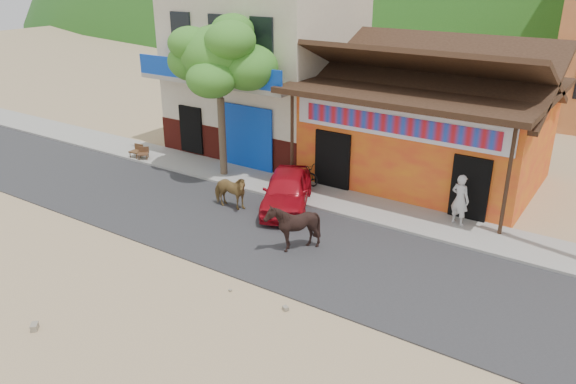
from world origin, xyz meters
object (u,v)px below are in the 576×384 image
Objects in this scene: scooter at (302,173)px; cow_tan at (230,191)px; cow_dark at (293,227)px; red_car at (287,190)px; tree at (221,98)px; pedestrian at (460,200)px; cafe_chair_left at (135,146)px; cafe_chair_right at (143,149)px.

cow_tan is at bearing 174.70° from scooter.
cow_dark is 0.95× the size of scooter.
red_car is at bearing -153.77° from cow_dark.
scooter is (3.10, 0.85, -2.59)m from tree.
tree reaches higher than red_car.
scooter is 0.94× the size of pedestrian.
red_car is at bearing -9.32° from cafe_chair_left.
tree is at bearing 135.34° from red_car.
red_car reaches higher than cow_tan.
cafe_chair_left is (-6.60, 1.82, -0.04)m from cow_tan.
pedestrian is 13.11m from cafe_chair_right.
cow_tan is at bearing -171.94° from red_car.
tree reaches higher than pedestrian.
cow_dark is (3.41, -1.33, 0.13)m from cow_tan.
tree reaches higher than cafe_chair_left.
cafe_chair_right reaches higher than scooter.
cow_dark is 1.50× the size of cafe_chair_left.
cow_tan is 0.39× the size of red_car.
tree is at bearing 115.77° from scooter.
pedestrian reaches higher than cow_tan.
red_car is at bearing -43.14° from cafe_chair_right.
tree is at bearing -30.63° from cafe_chair_right.
scooter is at bearing -20.11° from cow_tan.
cow_dark is 10.08m from cafe_chair_right.
cow_dark reaches higher than cafe_chair_right.
tree is 4.04m from cow_tan.
cafe_chair_right is at bearing 20.85° from pedestrian.
pedestrian is 1.68× the size of cafe_chair_left.
scooter is at bearing -27.03° from cafe_chair_right.
tree reaches higher than cow_dark.
pedestrian is at bearing 0.20° from cafe_chair_left.
red_car is 2.39× the size of scooter.
pedestrian is at bearing -8.27° from red_car.
cafe_chair_left is at bearing 148.19° from red_car.
red_car is 2.18m from scooter.
scooter is (-0.68, 2.07, -0.15)m from red_car.
cow_tan is at bearing -122.06° from cow_dark.
cow_dark is 10.50m from cafe_chair_left.
red_car reaches higher than scooter.
cafe_chair_left reaches higher than scooter.
cafe_chair_right is (0.44, 0.00, -0.04)m from cafe_chair_left.
cow_dark is at bearing 66.55° from pedestrian.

